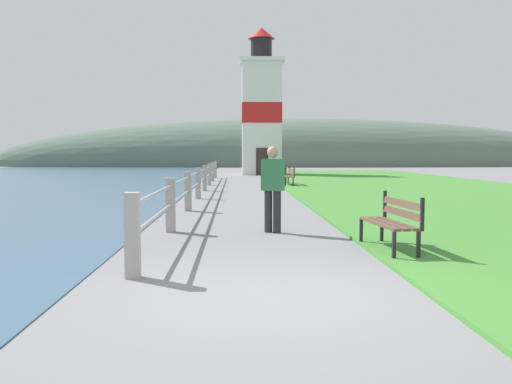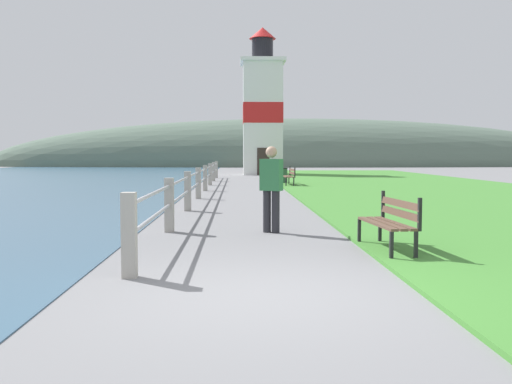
{
  "view_description": "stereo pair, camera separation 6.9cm",
  "coord_description": "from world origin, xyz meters",
  "px_view_note": "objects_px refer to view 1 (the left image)",
  "views": [
    {
      "loc": [
        -0.36,
        -6.23,
        1.58
      ],
      "look_at": [
        0.32,
        12.73,
        0.3
      ],
      "focal_mm": 40.0,
      "sensor_mm": 36.0,
      "label": 1
    },
    {
      "loc": [
        -0.29,
        -6.23,
        1.58
      ],
      "look_at": [
        0.32,
        12.73,
        0.3
      ],
      "focal_mm": 40.0,
      "sensor_mm": 36.0,
      "label": 2
    }
  ],
  "objects_px": {
    "park_bench_midway": "(289,175)",
    "person_strolling": "(273,186)",
    "trash_bin": "(282,176)",
    "lighthouse": "(261,111)",
    "park_bench_near": "(393,219)"
  },
  "relations": [
    {
      "from": "park_bench_midway",
      "to": "person_strolling",
      "type": "height_order",
      "value": "person_strolling"
    },
    {
      "from": "park_bench_midway",
      "to": "trash_bin",
      "type": "relative_size",
      "value": 2.28
    },
    {
      "from": "park_bench_midway",
      "to": "lighthouse",
      "type": "relative_size",
      "value": 0.17
    },
    {
      "from": "lighthouse",
      "to": "person_strolling",
      "type": "relative_size",
      "value": 6.35
    },
    {
      "from": "person_strolling",
      "to": "trash_bin",
      "type": "bearing_deg",
      "value": 21.27
    },
    {
      "from": "park_bench_near",
      "to": "lighthouse",
      "type": "bearing_deg",
      "value": -93.74
    },
    {
      "from": "lighthouse",
      "to": "person_strolling",
      "type": "bearing_deg",
      "value": -92.17
    },
    {
      "from": "person_strolling",
      "to": "trash_bin",
      "type": "distance_m",
      "value": 18.41
    },
    {
      "from": "park_bench_near",
      "to": "lighthouse",
      "type": "relative_size",
      "value": 0.15
    },
    {
      "from": "park_bench_near",
      "to": "park_bench_midway",
      "type": "xyz_separation_m",
      "value": [
        0.08,
        18.75,
        0.0
      ]
    },
    {
      "from": "lighthouse",
      "to": "trash_bin",
      "type": "xyz_separation_m",
      "value": [
        0.47,
        -13.4,
        -4.37
      ]
    },
    {
      "from": "trash_bin",
      "to": "person_strolling",
      "type": "bearing_deg",
      "value": -95.22
    },
    {
      "from": "lighthouse",
      "to": "person_strolling",
      "type": "height_order",
      "value": "lighthouse"
    },
    {
      "from": "trash_bin",
      "to": "lighthouse",
      "type": "bearing_deg",
      "value": 92.01
    },
    {
      "from": "park_bench_near",
      "to": "park_bench_midway",
      "type": "distance_m",
      "value": 18.75
    }
  ]
}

